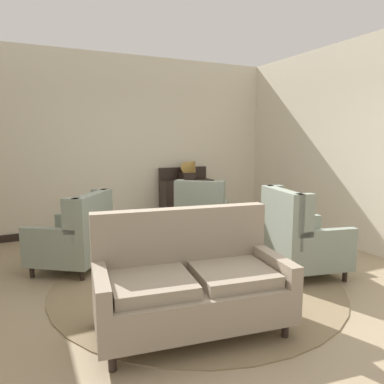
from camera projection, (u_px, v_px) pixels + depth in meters
name	position (u px, v px, depth m)	size (l,w,h in m)	color
ground	(209.00, 292.00, 3.92)	(8.73, 8.73, 0.00)	#9E896B
wall_back	(128.00, 144.00, 6.49)	(5.67, 0.08, 3.10)	beige
wall_right	(336.00, 145.00, 5.70)	(0.08, 4.37, 3.10)	beige
baseboard_back	(131.00, 226.00, 6.65)	(5.51, 0.03, 0.12)	black
area_rug	(197.00, 281.00, 4.19)	(3.27, 3.27, 0.01)	#847051
coffee_table	(184.00, 245.00, 4.29)	(0.86, 0.86, 0.48)	black
porcelain_vase	(182.00, 228.00, 4.20)	(0.18, 0.18, 0.32)	#384C93
settee	(191.00, 283.00, 3.09)	(1.70, 1.00, 1.03)	gray
armchair_beside_settee	(299.00, 239.00, 4.37)	(0.97, 0.97, 1.06)	gray
armchair_near_window	(202.00, 217.00, 5.60)	(1.09, 1.11, 1.03)	gray
armchair_far_left	(76.00, 237.00, 4.54)	(1.15, 1.16, 0.98)	gray
side_table	(240.00, 228.00, 5.08)	(0.45, 0.45, 0.66)	black
sideboard	(186.00, 200.00, 6.80)	(0.97, 0.37, 1.11)	black
gramophone	(191.00, 168.00, 6.66)	(0.37, 0.45, 0.49)	black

